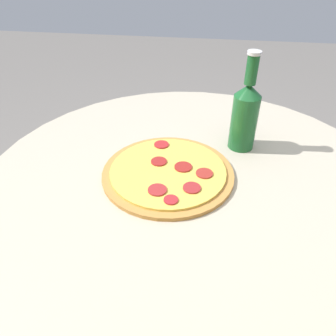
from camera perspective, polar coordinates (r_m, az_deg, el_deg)
ground_plane at (r=1.38m, az=2.58°, el=-26.02°), size 8.00×8.00×0.00m
table at (r=0.91m, az=3.56°, el=-8.97°), size 1.03×1.03×0.73m
pizza at (r=0.81m, az=0.03°, el=-0.71°), size 0.33×0.33×0.02m
beer_bottle at (r=0.89m, az=13.27°, el=9.20°), size 0.07×0.07×0.26m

